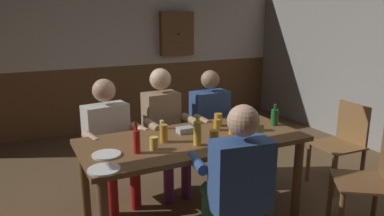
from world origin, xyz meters
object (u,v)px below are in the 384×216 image
(person_0, at_px, (110,136))
(bottle_1, at_px, (275,117))
(plate_0, at_px, (104,170))
(pint_glass_0, at_px, (232,126))
(pint_glass_7, at_px, (154,143))
(pint_glass_1, at_px, (164,133))
(bottle_2, at_px, (137,141))
(person_3, at_px, (237,177))
(pint_glass_3, at_px, (218,120))
(wall_dart_cabinet, at_px, (177,34))
(person_2, at_px, (213,121))
(chair_empty_near_right, at_px, (373,180))
(pint_glass_2, at_px, (217,125))
(pint_glass_5, at_px, (214,138))
(person_1, at_px, (164,125))
(bottle_0, at_px, (197,133))
(condiment_caddy, at_px, (186,130))
(pint_glass_6, at_px, (260,132))
(table_candle, at_px, (162,125))
(plate_1, at_px, (107,155))
(dining_table, at_px, (193,149))
(pint_glass_4, at_px, (255,125))

(person_0, bearing_deg, bottle_1, 146.25)
(plate_0, bearing_deg, pint_glass_0, 13.24)
(bottle_1, bearing_deg, pint_glass_7, -175.17)
(pint_glass_1, bearing_deg, bottle_2, -153.61)
(person_3, relative_size, bottle_1, 5.94)
(pint_glass_3, relative_size, wall_dart_cabinet, 0.17)
(pint_glass_0, relative_size, pint_glass_7, 1.43)
(person_2, height_order, bottle_2, person_2)
(chair_empty_near_right, height_order, pint_glass_2, chair_empty_near_right)
(pint_glass_2, height_order, pint_glass_5, pint_glass_5)
(person_2, distance_m, chair_empty_near_right, 1.66)
(chair_empty_near_right, xyz_separation_m, wall_dart_cabinet, (-0.07, 3.73, 1.00))
(person_1, bearing_deg, bottle_2, 52.42)
(person_0, xyz_separation_m, person_2, (1.13, 0.01, 0.00))
(person_1, xyz_separation_m, bottle_2, (-0.54, -0.78, 0.17))
(bottle_0, bearing_deg, condiment_caddy, 80.77)
(pint_glass_5, bearing_deg, wall_dart_cabinet, 70.83)
(person_0, xyz_separation_m, bottle_2, (0.02, -0.78, 0.19))
(pint_glass_7, xyz_separation_m, wall_dart_cabinet, (1.55, 3.00, 0.66))
(person_2, height_order, pint_glass_5, person_2)
(pint_glass_6, bearing_deg, table_candle, 134.15)
(plate_0, relative_size, bottle_2, 0.89)
(person_2, distance_m, table_candle, 0.79)
(table_candle, height_order, bottle_2, bottle_2)
(plate_0, height_order, bottle_0, bottle_0)
(table_candle, relative_size, plate_1, 0.37)
(bottle_1, bearing_deg, pint_glass_1, 178.96)
(dining_table, height_order, table_candle, table_candle)
(pint_glass_5, bearing_deg, plate_0, -174.77)
(table_candle, bearing_deg, person_1, 63.85)
(dining_table, distance_m, pint_glass_7, 0.44)
(condiment_caddy, relative_size, pint_glass_1, 0.93)
(pint_glass_7, bearing_deg, pint_glass_4, 2.85)
(chair_empty_near_right, xyz_separation_m, pint_glass_5, (-1.16, 0.59, 0.36))
(bottle_1, bearing_deg, pint_glass_4, -168.08)
(pint_glass_6, bearing_deg, person_0, 137.94)
(bottle_0, xyz_separation_m, pint_glass_4, (0.64, 0.11, -0.05))
(bottle_0, relative_size, pint_glass_7, 2.46)
(pint_glass_7, bearing_deg, plate_1, 173.75)
(bottle_1, relative_size, pint_glass_7, 1.99)
(person_3, distance_m, pint_glass_7, 0.70)
(person_0, relative_size, bottle_1, 5.87)
(person_0, distance_m, pint_glass_5, 1.12)
(plate_1, height_order, bottle_0, bottle_0)
(person_2, relative_size, pint_glass_6, 8.93)
(person_2, bearing_deg, person_3, 66.68)
(plate_0, bearing_deg, bottle_1, 10.96)
(pint_glass_7, bearing_deg, condiment_caddy, 34.28)
(bottle_2, height_order, pint_glass_4, bottle_2)
(wall_dart_cabinet, bearing_deg, dining_table, -111.71)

